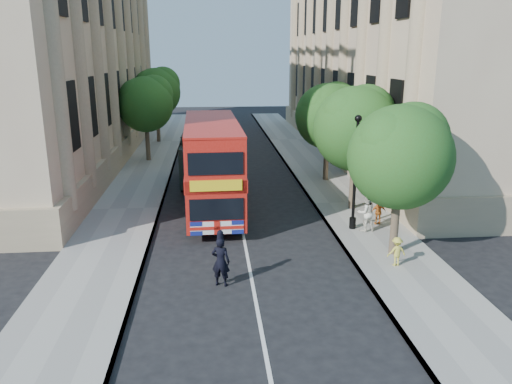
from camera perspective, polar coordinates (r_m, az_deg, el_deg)
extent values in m
plane|color=black|center=(16.98, -0.12, -11.94)|extent=(120.00, 120.00, 0.00)
cube|color=gray|center=(27.12, 10.17, -1.29)|extent=(3.50, 80.00, 0.12)
cube|color=gray|center=(26.54, -14.56, -1.93)|extent=(3.50, 80.00, 0.12)
cube|color=tan|center=(41.83, 16.72, 16.64)|extent=(12.00, 38.00, 18.00)
cube|color=tan|center=(40.94, -23.92, 16.01)|extent=(12.00, 38.00, 18.00)
cylinder|color=#473828|center=(20.39, 15.59, -3.32)|extent=(0.32, 0.32, 2.86)
sphere|color=#2D541C|center=(19.72, 16.14, 3.84)|extent=(4.00, 4.00, 4.00)
sphere|color=#2D541C|center=(20.19, 17.47, 5.88)|extent=(2.80, 2.80, 2.80)
sphere|color=#2D541C|center=(19.17, 15.18, 5.17)|extent=(2.60, 2.60, 2.60)
cylinder|color=#473828|center=(25.82, 11.00, 1.11)|extent=(0.32, 0.32, 2.99)
sphere|color=#2D541C|center=(25.28, 11.32, 7.09)|extent=(4.20, 4.20, 4.20)
sphere|color=#2D541C|center=(25.75, 12.45, 8.71)|extent=(2.94, 2.94, 2.94)
sphere|color=#2D541C|center=(24.79, 10.46, 8.24)|extent=(2.73, 2.73, 2.73)
cylinder|color=#473828|center=(31.48, 8.02, 3.79)|extent=(0.32, 0.32, 2.90)
sphere|color=#2D541C|center=(31.05, 8.20, 8.56)|extent=(4.00, 4.00, 4.00)
sphere|color=#2D541C|center=(31.50, 9.16, 9.83)|extent=(2.80, 2.80, 2.80)
sphere|color=#2D541C|center=(30.58, 7.45, 9.48)|extent=(2.60, 2.60, 2.60)
cylinder|color=#473828|center=(37.81, -12.29, 5.65)|extent=(0.32, 0.32, 2.99)
sphere|color=#2D541C|center=(37.45, -12.53, 9.75)|extent=(4.00, 4.00, 4.00)
sphere|color=#2D541C|center=(37.72, -11.60, 10.88)|extent=(2.80, 2.80, 2.80)
sphere|color=#2D541C|center=(37.17, -13.41, 10.50)|extent=(2.60, 2.60, 2.60)
cylinder|color=#473828|center=(45.66, -11.12, 7.51)|extent=(0.32, 0.32, 3.17)
sphere|color=#2D541C|center=(45.35, -11.32, 11.11)|extent=(4.20, 4.20, 4.20)
sphere|color=#2D541C|center=(45.64, -10.55, 12.09)|extent=(2.94, 2.94, 2.94)
sphere|color=#2D541C|center=(45.06, -12.04, 11.78)|extent=(2.73, 2.73, 2.73)
cylinder|color=black|center=(23.17, 10.97, -3.49)|extent=(0.30, 0.30, 0.50)
cylinder|color=black|center=(22.54, 11.27, 1.92)|extent=(0.14, 0.14, 5.00)
sphere|color=black|center=(22.09, 11.61, 8.23)|extent=(0.32, 0.32, 0.32)
cube|color=#B0150C|center=(25.23, -5.01, 3.30)|extent=(2.80, 9.77, 4.03)
cube|color=black|center=(25.43, -4.97, 1.33)|extent=(2.84, 9.15, 0.92)
cube|color=black|center=(25.02, -5.07, 5.64)|extent=(2.84, 9.15, 0.92)
cube|color=yellow|center=(20.48, -4.59, 0.75)|extent=(2.15, 0.13, 0.46)
cylinder|color=black|center=(22.46, -7.56, -3.57)|extent=(0.31, 1.03, 1.02)
cylinder|color=black|center=(22.53, -1.68, -3.38)|extent=(0.31, 1.03, 1.02)
cylinder|color=black|center=(28.81, -7.42, 0.77)|extent=(0.31, 1.03, 1.02)
cylinder|color=black|center=(28.87, -2.84, 0.92)|extent=(0.31, 1.03, 1.02)
cube|color=black|center=(29.11, -6.46, 2.95)|extent=(2.28, 2.07, 2.32)
cube|color=black|center=(28.14, -6.58, 3.07)|extent=(1.99, 0.17, 0.77)
cube|color=black|center=(31.44, -6.24, 4.32)|extent=(2.33, 3.61, 2.76)
cube|color=black|center=(31.08, -6.23, 1.68)|extent=(2.17, 5.37, 0.28)
cylinder|color=black|center=(29.33, -8.35, 0.86)|extent=(0.27, 0.89, 0.88)
cylinder|color=black|center=(29.21, -4.46, 0.93)|extent=(0.27, 0.89, 0.88)
cylinder|color=black|center=(32.85, -7.81, 2.49)|extent=(0.27, 0.89, 0.88)
cylinder|color=black|center=(32.75, -4.34, 2.56)|extent=(0.27, 0.89, 0.88)
imported|color=black|center=(17.44, -4.05, -7.94)|extent=(0.75, 0.61, 1.78)
imported|color=white|center=(22.76, 12.46, -2.30)|extent=(0.95, 0.80, 1.72)
imported|color=orange|center=(23.85, 13.83, -2.23)|extent=(0.71, 0.32, 1.19)
imported|color=gold|center=(19.52, 15.78, -6.55)|extent=(0.77, 0.50, 1.12)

